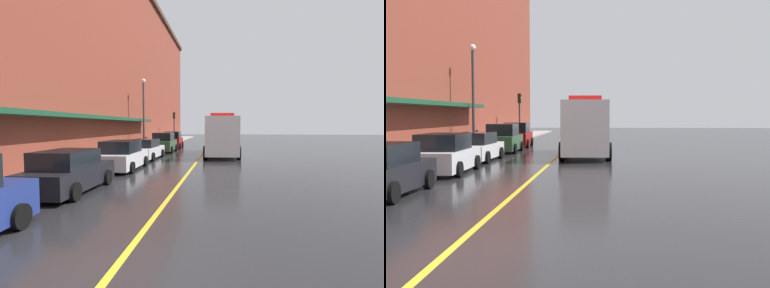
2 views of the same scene
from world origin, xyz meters
TOP-DOWN VIEW (x-y plane):
  - ground_plane at (0.00, 25.00)m, footprint 112.00×112.00m
  - sidewalk_left at (-6.20, 25.00)m, footprint 2.40×70.00m
  - lane_center_stripe at (0.00, 25.00)m, footprint 0.16×70.00m
  - parked_car_2 at (-3.92, 11.56)m, footprint 2.20×4.52m
  - parked_car_3 at (-4.02, 16.85)m, footprint 2.15×4.57m
  - parked_car_4 at (-3.89, 22.82)m, footprint 2.17×4.20m
  - parked_car_5 at (-3.94, 28.03)m, footprint 2.20×4.41m
  - box_truck at (1.65, 20.38)m, footprint 3.00×9.12m
  - parking_meter_0 at (-5.35, 25.81)m, footprint 0.14×0.18m
  - parking_meter_2 at (-5.35, 21.75)m, footprint 0.14×0.18m
  - street_lamp_left at (-5.95, 23.13)m, footprint 0.44×0.44m
  - traffic_light_near at (-5.29, 36.47)m, footprint 0.38×0.36m

SIDE VIEW (x-z plane):
  - ground_plane at x=0.00m, z-range 0.00..0.00m
  - lane_center_stripe at x=0.00m, z-range 0.00..0.01m
  - sidewalk_left at x=-6.20m, z-range 0.00..0.15m
  - parked_car_3 at x=-4.02m, z-range -0.04..1.49m
  - parked_car_2 at x=-3.92m, z-range -0.05..1.63m
  - parked_car_4 at x=-3.89m, z-range -0.07..1.80m
  - parked_car_5 at x=-3.94m, z-range -0.07..1.80m
  - parking_meter_0 at x=-5.35m, z-range 0.39..1.72m
  - parking_meter_2 at x=-5.35m, z-range 0.39..1.72m
  - box_truck at x=1.65m, z-range -0.08..3.38m
  - traffic_light_near at x=-5.29m, z-range 1.01..5.31m
  - street_lamp_left at x=-5.95m, z-range 0.93..7.87m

